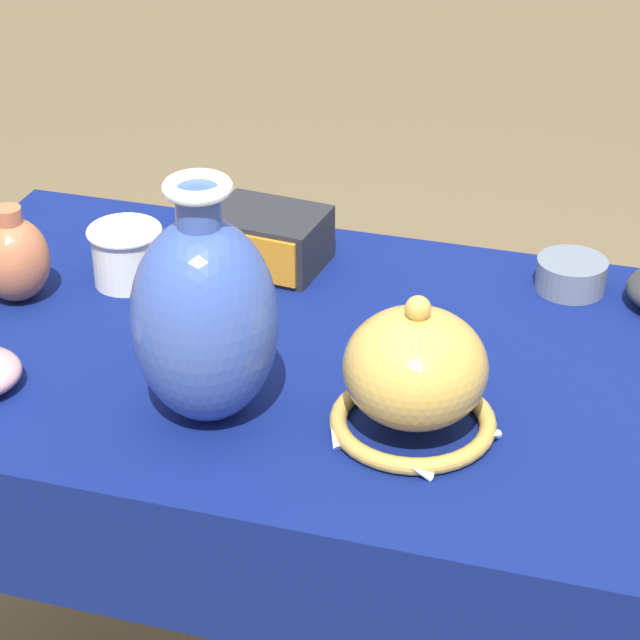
{
  "coord_description": "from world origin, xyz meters",
  "views": [
    {
      "loc": [
        0.41,
        -1.4,
        1.62
      ],
      "look_at": [
        0.03,
        -0.12,
        0.84
      ],
      "focal_mm": 70.0,
      "sensor_mm": 36.0,
      "label": 1
    }
  ],
  "objects_px": {
    "cup_wide_ivory": "(126,253)",
    "pot_squat_slate": "(571,275)",
    "mosaic_tile_box": "(268,239)",
    "vase_tall_bulbous": "(204,317)",
    "jar_round_terracotta": "(14,258)",
    "vase_dome_bell": "(415,377)"
  },
  "relations": [
    {
      "from": "vase_dome_bell",
      "to": "pot_squat_slate",
      "type": "height_order",
      "value": "vase_dome_bell"
    },
    {
      "from": "vase_tall_bulbous",
      "to": "pot_squat_slate",
      "type": "bearing_deg",
      "value": 48.68
    },
    {
      "from": "cup_wide_ivory",
      "to": "vase_dome_bell",
      "type": "bearing_deg",
      "value": -26.86
    },
    {
      "from": "vase_tall_bulbous",
      "to": "mosaic_tile_box",
      "type": "xyz_separation_m",
      "value": [
        -0.06,
        0.4,
        -0.1
      ]
    },
    {
      "from": "pot_squat_slate",
      "to": "jar_round_terracotta",
      "type": "bearing_deg",
      "value": -161.67
    },
    {
      "from": "vase_dome_bell",
      "to": "jar_round_terracotta",
      "type": "height_order",
      "value": "vase_dome_bell"
    },
    {
      "from": "cup_wide_ivory",
      "to": "jar_round_terracotta",
      "type": "xyz_separation_m",
      "value": [
        -0.14,
        -0.09,
        0.02
      ]
    },
    {
      "from": "vase_dome_bell",
      "to": "mosaic_tile_box",
      "type": "height_order",
      "value": "vase_dome_bell"
    },
    {
      "from": "vase_tall_bulbous",
      "to": "vase_dome_bell",
      "type": "height_order",
      "value": "vase_tall_bulbous"
    },
    {
      "from": "jar_round_terracotta",
      "to": "mosaic_tile_box",
      "type": "bearing_deg",
      "value": 32.42
    },
    {
      "from": "vase_tall_bulbous",
      "to": "pot_squat_slate",
      "type": "xyz_separation_m",
      "value": [
        0.4,
        0.46,
        -0.12
      ]
    },
    {
      "from": "vase_tall_bulbous",
      "to": "mosaic_tile_box",
      "type": "distance_m",
      "value": 0.42
    },
    {
      "from": "cup_wide_ivory",
      "to": "mosaic_tile_box",
      "type": "bearing_deg",
      "value": 31.3
    },
    {
      "from": "vase_tall_bulbous",
      "to": "pot_squat_slate",
      "type": "relative_size",
      "value": 3.07
    },
    {
      "from": "mosaic_tile_box",
      "to": "cup_wide_ivory",
      "type": "distance_m",
      "value": 0.22
    },
    {
      "from": "jar_round_terracotta",
      "to": "vase_dome_bell",
      "type": "bearing_deg",
      "value": -14.28
    },
    {
      "from": "cup_wide_ivory",
      "to": "pot_squat_slate",
      "type": "bearing_deg",
      "value": 14.56
    },
    {
      "from": "mosaic_tile_box",
      "to": "jar_round_terracotta",
      "type": "distance_m",
      "value": 0.38
    },
    {
      "from": "vase_tall_bulbous",
      "to": "mosaic_tile_box",
      "type": "height_order",
      "value": "vase_tall_bulbous"
    },
    {
      "from": "cup_wide_ivory",
      "to": "pot_squat_slate",
      "type": "relative_size",
      "value": 1.08
    },
    {
      "from": "mosaic_tile_box",
      "to": "vase_dome_bell",
      "type": "bearing_deg",
      "value": -43.46
    },
    {
      "from": "cup_wide_ivory",
      "to": "pot_squat_slate",
      "type": "distance_m",
      "value": 0.67
    }
  ]
}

